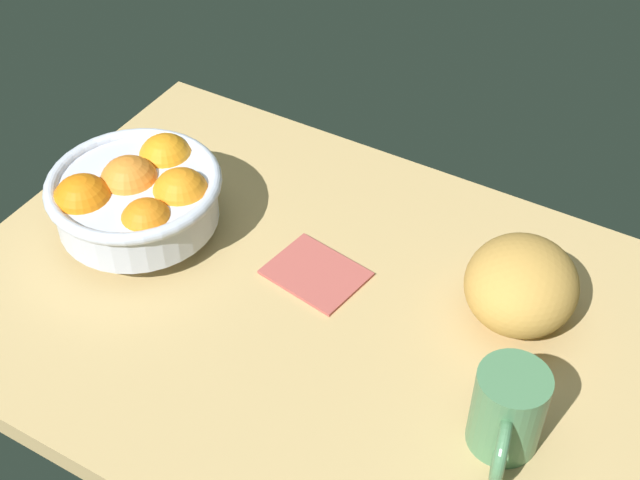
{
  "coord_description": "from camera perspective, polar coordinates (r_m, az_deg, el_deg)",
  "views": [
    {
      "loc": [
        -36.64,
        60.01,
        75.84
      ],
      "look_at": [
        1.03,
        -5.27,
        5.0
      ],
      "focal_mm": 49.58,
      "sensor_mm": 36.0,
      "label": 1
    }
  ],
  "objects": [
    {
      "name": "napkin_folded",
      "position": [
        1.06,
        -0.27,
        -2.07
      ],
      "size": [
        12.43,
        10.4,
        0.87
      ],
      "primitive_type": "cube",
      "rotation": [
        0.0,
        0.0,
        -0.17
      ],
      "color": "#B4514A",
      "rests_on": "ground"
    },
    {
      "name": "fruit_bowl",
      "position": [
        1.1,
        -11.66,
        2.8
      ],
      "size": [
        21.47,
        21.47,
        10.42
      ],
      "color": "silver",
      "rests_on": "ground"
    },
    {
      "name": "mug",
      "position": [
        0.89,
        12.0,
        -10.86
      ],
      "size": [
        7.25,
        11.71,
        9.8
      ],
      "color": "#4D8156",
      "rests_on": "ground"
    },
    {
      "name": "ground_plane",
      "position": [
        1.05,
        -0.96,
        -4.51
      ],
      "size": [
        81.46,
        60.13,
        3.0
      ],
      "primitive_type": "cube",
      "color": "tan"
    },
    {
      "name": "bread_loaf",
      "position": [
        1.01,
        12.86,
        -2.83
      ],
      "size": [
        15.08,
        16.03,
        9.57
      ],
      "primitive_type": "ellipsoid",
      "rotation": [
        0.0,
        0.0,
        1.76
      ],
      "color": "#C29042",
      "rests_on": "ground"
    }
  ]
}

